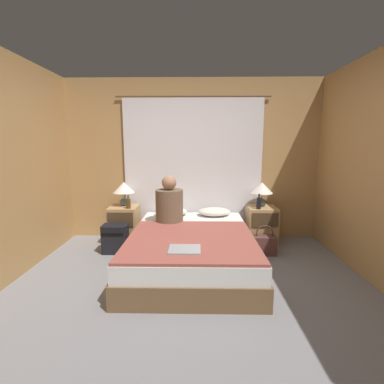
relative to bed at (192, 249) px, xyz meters
The scene contains 17 objects.
ground_plane 0.83m from the bed, 90.00° to the right, with size 16.00×16.00×0.00m, color gray.
wall_back 1.54m from the bed, 90.00° to the left, with size 4.05×0.06×2.50m.
curtain_panel 1.40m from the bed, 90.00° to the left, with size 2.36×0.02×2.23m.
bed is the anchor object (origin of this frame).
nightstand_left 1.31m from the bed, 142.87° to the left, with size 0.42×0.44×0.57m.
nightstand_right 1.31m from the bed, 37.13° to the left, with size 0.42×0.44×0.57m.
lamp_left 1.48m from the bed, 140.82° to the left, with size 0.32×0.32×0.37m.
lamp_right 1.48m from the bed, 39.18° to the left, with size 0.32×0.32×0.37m.
pillow_left 0.92m from the bed, 111.97° to the left, with size 0.49×0.35×0.12m.
pillow_right 0.92m from the bed, 68.03° to the left, with size 0.49×0.35×0.12m.
blanket_on_bed 0.39m from the bed, 90.00° to the right, with size 1.43×1.38×0.03m.
person_left_in_bed 0.71m from the bed, 126.60° to the left, with size 0.38×0.38×0.66m.
beer_bottle_on_left_stand 1.23m from the bed, 144.74° to the left, with size 0.07×0.07×0.20m.
beer_bottle_on_right_stand 1.25m from the bed, 34.56° to the left, with size 0.07×0.07×0.22m.
laptop_on_bed 0.72m from the bed, 94.79° to the right, with size 0.32×0.25×0.02m.
backpack_on_floor 1.14m from the bed, 159.88° to the left, with size 0.34×0.24×0.40m.
handbag_on_floor 1.07m from the bed, 20.54° to the left, with size 0.31×0.19×0.42m.
Camera 1 is at (0.07, -2.49, 1.50)m, focal length 26.00 mm.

